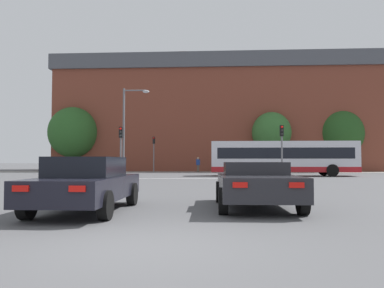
% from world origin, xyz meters
% --- Properties ---
extents(ground_plane, '(400.00, 400.00, 0.00)m').
position_xyz_m(ground_plane, '(0.00, 0.00, 0.00)').
color(ground_plane, '#545456').
extents(stop_line_strip, '(8.63, 0.30, 0.01)m').
position_xyz_m(stop_line_strip, '(0.00, 21.46, 0.00)').
color(stop_line_strip, silver).
rests_on(stop_line_strip, ground_plane).
extents(far_pavement, '(69.59, 2.50, 0.01)m').
position_xyz_m(far_pavement, '(0.00, 36.69, 0.01)').
color(far_pavement, gray).
rests_on(far_pavement, ground_plane).
extents(brick_civic_building, '(41.55, 14.21, 16.75)m').
position_xyz_m(brick_civic_building, '(1.28, 46.66, 7.40)').
color(brick_civic_building, brown).
rests_on(brick_civic_building, ground_plane).
extents(car_saloon_left, '(1.96, 4.49, 1.36)m').
position_xyz_m(car_saloon_left, '(-2.10, 3.77, 0.71)').
color(car_saloon_left, black).
rests_on(car_saloon_left, ground_plane).
extents(car_roadster_right, '(2.12, 4.29, 1.23)m').
position_xyz_m(car_roadster_right, '(2.21, 4.78, 0.65)').
color(car_roadster_right, '#232328').
rests_on(car_roadster_right, ground_plane).
extents(bus_crossing_lead, '(12.09, 2.64, 2.91)m').
position_xyz_m(bus_crossing_lead, '(6.94, 26.62, 1.56)').
color(bus_crossing_lead, silver).
rests_on(bus_crossing_lead, ground_plane).
extents(traffic_light_near_left, '(0.26, 0.31, 3.78)m').
position_xyz_m(traffic_light_near_left, '(-5.76, 21.72, 2.56)').
color(traffic_light_near_left, slate).
rests_on(traffic_light_near_left, ground_plane).
extents(traffic_light_far_left, '(0.26, 0.31, 4.02)m').
position_xyz_m(traffic_light_far_left, '(-5.66, 36.41, 2.71)').
color(traffic_light_far_left, slate).
rests_on(traffic_light_far_left, ground_plane).
extents(traffic_light_near_right, '(0.26, 0.31, 3.85)m').
position_xyz_m(traffic_light_near_right, '(5.99, 21.71, 2.60)').
color(traffic_light_near_right, slate).
rests_on(traffic_light_near_right, ground_plane).
extents(street_lamp_junction, '(2.01, 0.36, 6.75)m').
position_xyz_m(street_lamp_junction, '(-5.34, 22.30, 4.15)').
color(street_lamp_junction, slate).
rests_on(street_lamp_junction, ground_plane).
extents(pedestrian_waiting, '(0.44, 0.43, 1.70)m').
position_xyz_m(pedestrian_waiting, '(-0.66, 36.73, 1.00)').
color(pedestrian_waiting, brown).
rests_on(pedestrian_waiting, ground_plane).
extents(tree_by_building, '(5.61, 5.61, 7.57)m').
position_xyz_m(tree_by_building, '(16.55, 41.09, 4.62)').
color(tree_by_building, '#4C3823').
rests_on(tree_by_building, ground_plane).
extents(tree_kerbside, '(5.95, 5.95, 7.92)m').
position_xyz_m(tree_kerbside, '(-16.24, 39.62, 4.79)').
color(tree_kerbside, '#4C3823').
rests_on(tree_kerbside, ground_plane).
extents(tree_distant, '(4.64, 4.64, 7.11)m').
position_xyz_m(tree_distant, '(7.99, 39.42, 4.66)').
color(tree_distant, '#4C3823').
rests_on(tree_distant, ground_plane).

